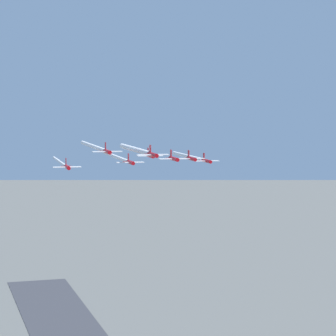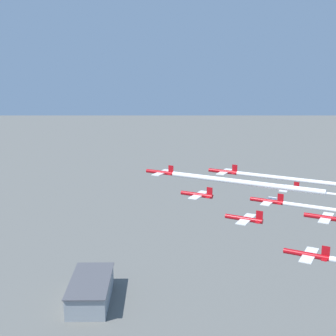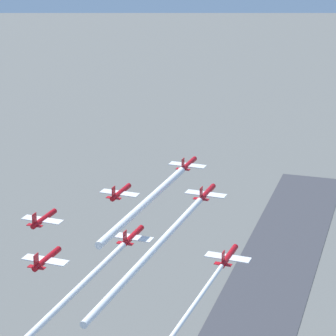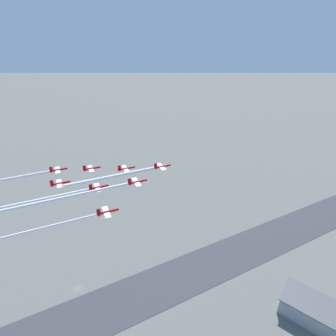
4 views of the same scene
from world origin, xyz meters
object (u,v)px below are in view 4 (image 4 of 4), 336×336
jet_1 (126,168)px  jet_3 (91,169)px  jet_5 (107,212)px  jet_6 (58,170)px  jet_4 (98,187)px  hangar (319,314)px  jet_0 (162,166)px  jet_2 (137,182)px  jet_7 (60,183)px

jet_1 → jet_3: jet_1 is taller
jet_5 → jet_6: (46.38, -7.83, -0.07)m
jet_3 → jet_4: jet_3 is taller
jet_1 → jet_5: (-16.32, 26.02, -2.89)m
jet_1 → jet_3: bearing=-120.5°
hangar → jet_0: bearing=23.1°
jet_2 → jet_7: 35.28m
jet_5 → jet_0: bearing=120.5°
jet_0 → jet_1: jet_0 is taller
hangar → jet_1: 128.16m
jet_3 → jet_0: bearing=59.5°
hangar → jet_5: size_ratio=4.86×
jet_0 → jet_4: size_ratio=1.00×
jet_2 → jet_3: (30.70, 0.63, -3.26)m
hangar → jet_6: 156.49m
jet_3 → jet_4: bearing=0.0°
jet_2 → jet_5: size_ratio=1.00×
hangar → jet_3: 142.13m
jet_2 → jet_4: jet_2 is taller
jet_0 → jet_6: bearing=-120.5°
hangar → jet_3: size_ratio=4.86×
jet_4 → jet_1: bearing=120.5°
jet_6 → hangar: bearing=54.5°
jet_3 → jet_5: jet_3 is taller
jet_3 → jet_7: 17.57m
jet_1 → jet_4: jet_1 is taller
jet_1 → jet_5: jet_1 is taller
jet_3 → jet_6: size_ratio=1.00×
jet_1 → jet_7: bearing=-90.0°
jet_2 → jet_7: (30.06, 18.18, -3.26)m
jet_4 → jet_7: 17.58m
jet_3 → jet_6: jet_3 is taller
jet_2 → jet_3: jet_2 is taller
jet_6 → jet_1: bearing=59.5°
jet_1 → jet_3: size_ratio=1.00×
hangar → jet_5: (78.46, 69.07, 71.87)m
jet_1 → jet_6: bearing=-120.5°
hangar → jet_6: size_ratio=4.86×
hangar → jet_0: size_ratio=4.86×
jet_1 → jet_7: 30.30m
jet_2 → jet_3: size_ratio=1.00×
jet_1 → hangar: bearing=52.8°
jet_4 → hangar: bearing=61.1°
jet_2 → jet_7: size_ratio=1.00×
jet_4 → jet_6: size_ratio=1.00×
hangar → jet_6: bearing=26.1°
jet_0 → jet_1: size_ratio=1.00×
jet_0 → jet_7: (29.42, 35.74, -3.25)m
jet_2 → jet_3: bearing=-150.5°
jet_0 → jet_1: bearing=-120.5°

